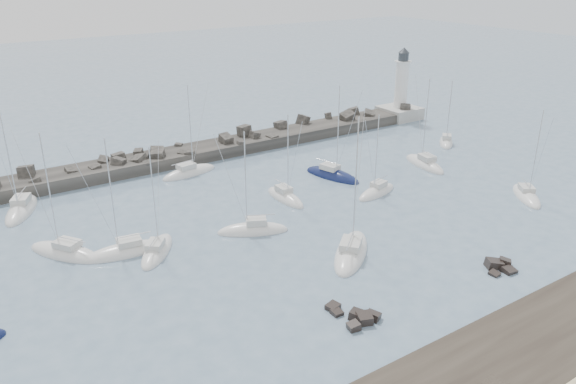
# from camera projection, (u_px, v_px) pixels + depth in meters

# --- Properties ---
(ground) EXTENTS (400.00, 400.00, 0.00)m
(ground) POSITION_uv_depth(u_px,v_px,m) (326.00, 261.00, 59.13)
(ground) COLOR slate
(ground) RESTS_ON ground
(rock_shelf) EXTENTS (140.00, 12.00, 1.82)m
(rock_shelf) POSITION_uv_depth(u_px,v_px,m) (503.00, 383.00, 42.16)
(rock_shelf) COLOR black
(rock_shelf) RESTS_ON ground
(rock_cluster_near) EXTENTS (3.81, 4.73, 1.50)m
(rock_cluster_near) POSITION_uv_depth(u_px,v_px,m) (357.00, 317.00, 49.60)
(rock_cluster_near) COLOR black
(rock_cluster_near) RESTS_ON ground
(rock_cluster_far) EXTENTS (3.85, 3.20, 1.55)m
(rock_cluster_far) POSITION_uv_depth(u_px,v_px,m) (499.00, 267.00, 57.72)
(rock_cluster_far) COLOR black
(rock_cluster_far) RESTS_ON ground
(breakwater) EXTENTS (115.00, 7.27, 5.07)m
(breakwater) POSITION_uv_depth(u_px,v_px,m) (134.00, 168.00, 84.49)
(breakwater) COLOR #2D2B28
(breakwater) RESTS_ON ground
(lighthouse) EXTENTS (7.00, 7.00, 14.60)m
(lighthouse) POSITION_uv_depth(u_px,v_px,m) (400.00, 103.00, 111.16)
(lighthouse) COLOR #A1A19C
(lighthouse) RESTS_ON ground
(sailboat_1) EXTENTS (7.60, 9.28, 14.62)m
(sailboat_1) POSITION_uv_depth(u_px,v_px,m) (66.00, 253.00, 60.47)
(sailboat_1) COLOR silver
(sailboat_1) RESTS_ON ground
(sailboat_3) EXTENTS (6.96, 7.88, 12.77)m
(sailboat_3) POSITION_uv_depth(u_px,v_px,m) (157.00, 252.00, 60.81)
(sailboat_3) COLOR silver
(sailboat_3) RESTS_ON ground
(sailboat_4) EXTENTS (9.32, 4.17, 14.24)m
(sailboat_4) POSITION_uv_depth(u_px,v_px,m) (189.00, 173.00, 83.09)
(sailboat_4) COLOR silver
(sailboat_4) RESTS_ON ground
(sailboat_5) EXTENTS (8.57, 5.94, 13.29)m
(sailboat_5) POSITION_uv_depth(u_px,v_px,m) (253.00, 231.00, 65.41)
(sailboat_5) COLOR silver
(sailboat_5) RESTS_ON ground
(sailboat_6) EXTENTS (2.51, 7.92, 12.65)m
(sailboat_6) POSITION_uv_depth(u_px,v_px,m) (285.00, 198.00, 74.46)
(sailboat_6) COLOR silver
(sailboat_6) RESTS_ON ground
(sailboat_7) EXTENTS (9.86, 9.17, 16.24)m
(sailboat_7) POSITION_uv_depth(u_px,v_px,m) (351.00, 253.00, 60.47)
(sailboat_7) COLOR silver
(sailboat_7) RESTS_ON ground
(sailboat_8) EXTENTS (5.32, 9.70, 14.72)m
(sailboat_8) POSITION_uv_depth(u_px,v_px,m) (332.00, 176.00, 82.02)
(sailboat_8) COLOR #101842
(sailboat_8) RESTS_ON ground
(sailboat_9) EXTENTS (7.87, 4.05, 12.12)m
(sailboat_9) POSITION_uv_depth(u_px,v_px,m) (377.00, 193.00, 76.14)
(sailboat_9) COLOR silver
(sailboat_9) RESTS_ON ground
(sailboat_10) EXTENTS (4.47, 9.43, 14.45)m
(sailboat_10) POSITION_uv_depth(u_px,v_px,m) (425.00, 165.00, 86.47)
(sailboat_10) COLOR silver
(sailboat_10) RESTS_ON ground
(sailboat_11) EXTENTS (7.07, 8.18, 13.06)m
(sailboat_11) POSITION_uv_depth(u_px,v_px,m) (526.00, 196.00, 74.99)
(sailboat_11) COLOR silver
(sailboat_11) RESTS_ON ground
(sailboat_12) EXTENTS (6.78, 6.58, 11.68)m
(sailboat_12) POSITION_uv_depth(u_px,v_px,m) (446.00, 143.00, 96.92)
(sailboat_12) COLOR silver
(sailboat_12) RESTS_ON ground
(sailboat_13) EXTENTS (9.24, 3.83, 14.17)m
(sailboat_13) POSITION_uv_depth(u_px,v_px,m) (126.00, 252.00, 60.70)
(sailboat_13) COLOR silver
(sailboat_13) RESTS_ON ground
(sailboat_14) EXTENTS (6.70, 9.73, 14.93)m
(sailboat_14) POSITION_uv_depth(u_px,v_px,m) (22.00, 210.00, 70.74)
(sailboat_14) COLOR silver
(sailboat_14) RESTS_ON ground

